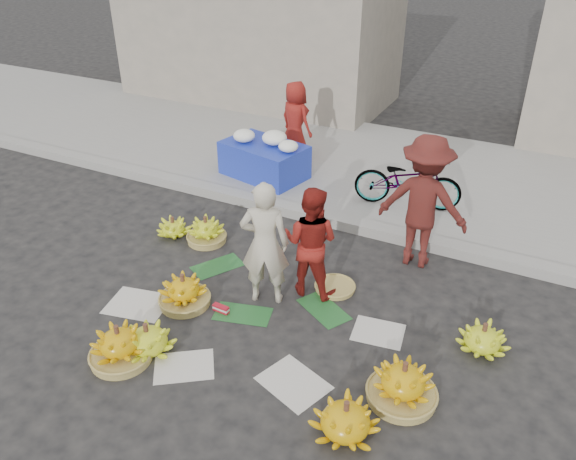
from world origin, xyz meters
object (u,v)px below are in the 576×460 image
at_px(banana_bunch_0, 184,292).
at_px(banana_bunch_4, 403,384).
at_px(flower_table, 265,158).
at_px(bicycle, 408,181).
at_px(vendor_cream, 265,244).

height_order(banana_bunch_0, banana_bunch_4, banana_bunch_4).
relative_size(banana_bunch_4, flower_table, 0.49).
bearing_deg(bicycle, flower_table, 78.63).
height_order(flower_table, bicycle, bicycle).
distance_m(banana_bunch_0, banana_bunch_4, 2.73).
relative_size(banana_bunch_0, banana_bunch_4, 0.86).
bearing_deg(banana_bunch_4, bicycle, 106.21).
bearing_deg(vendor_cream, banana_bunch_0, 11.48).
xyz_separation_m(banana_bunch_0, flower_table, (-0.78, 3.37, 0.27)).
distance_m(banana_bunch_0, bicycle, 3.78).
bearing_deg(flower_table, vendor_cream, -48.36).
height_order(banana_bunch_0, vendor_cream, vendor_cream).
relative_size(flower_table, bicycle, 0.95).
distance_m(banana_bunch_0, flower_table, 3.47).
distance_m(banana_bunch_4, bicycle, 3.82).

